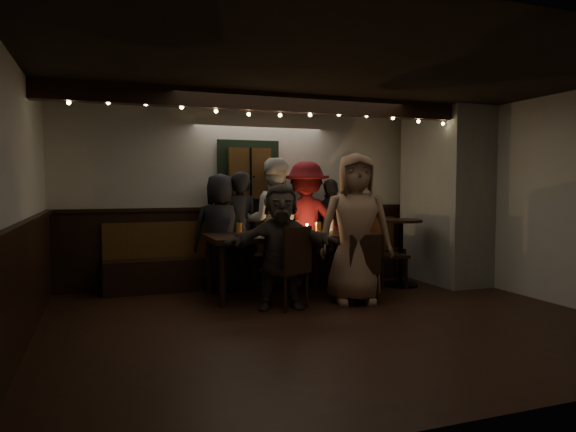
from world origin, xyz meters
name	(u,v)px	position (x,y,z in m)	size (l,w,h in m)	color
room	(355,214)	(1.07, 1.42, 1.07)	(6.02, 5.01, 2.62)	black
dining_table	(293,239)	(0.13, 1.40, 0.75)	(2.31, 0.99, 1.00)	black
chair_near_left	(291,263)	(-0.20, 0.60, 0.56)	(0.59, 0.59, 0.99)	black
chair_near_right	(363,265)	(0.75, 0.57, 0.49)	(0.47, 0.47, 0.87)	black
chair_end	(383,249)	(1.51, 1.38, 0.56)	(0.50, 0.50, 1.00)	black
high_top	(401,244)	(1.82, 1.41, 0.62)	(0.61, 0.61, 0.98)	black
person_a	(221,231)	(-0.71, 2.07, 0.82)	(0.80, 0.52, 1.64)	black
person_b	(239,230)	(-0.46, 2.04, 0.83)	(0.61, 0.40, 1.67)	black
person_c	(273,222)	(0.05, 2.03, 0.93)	(0.91, 0.71, 1.87)	#BCBCBC
person_d	(306,223)	(0.57, 2.02, 0.91)	(1.18, 0.68, 1.82)	#5C0F14
person_e	(332,230)	(1.02, 2.08, 0.79)	(0.92, 0.38, 1.57)	black
person_f	(281,246)	(-0.30, 0.67, 0.75)	(1.39, 0.44, 1.50)	#423732
person_g	(355,228)	(0.68, 0.65, 0.94)	(0.92, 0.60, 1.88)	#936F56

